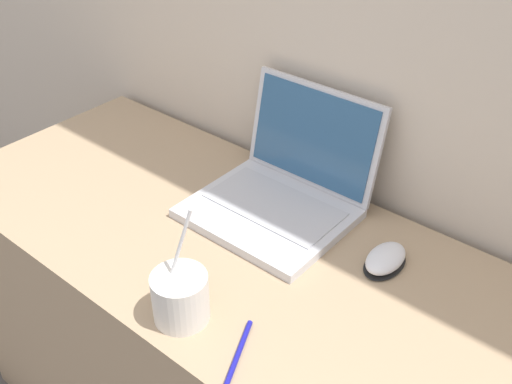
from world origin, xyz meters
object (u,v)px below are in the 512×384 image
laptop (283,187)px  pen (238,354)px  drink_cup (180,296)px  computer_mouse (385,259)px

laptop → pen: (0.19, -0.37, -0.04)m
drink_cup → pen: 0.14m
drink_cup → computer_mouse: size_ratio=1.99×
computer_mouse → pen: size_ratio=0.83×
pen → drink_cup: bearing=178.7°
drink_cup → laptop: bearing=99.9°
drink_cup → pen: size_ratio=1.65×
pen → computer_mouse: bearing=78.2°
pen → laptop: bearing=117.8°
drink_cup → computer_mouse: drink_cup is taller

